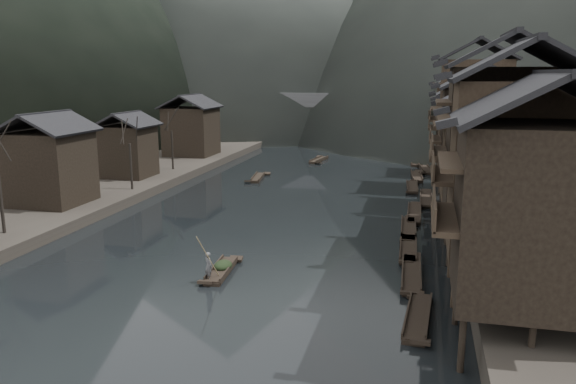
% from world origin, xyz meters
% --- Properties ---
extents(water, '(300.00, 300.00, 0.00)m').
position_xyz_m(water, '(0.00, 0.00, 0.00)').
color(water, black).
rests_on(water, ground).
extents(left_bank, '(40.00, 200.00, 1.20)m').
position_xyz_m(left_bank, '(-35.00, 40.00, 0.60)').
color(left_bank, '#2D2823').
rests_on(left_bank, ground).
extents(stilt_houses, '(9.00, 67.60, 16.38)m').
position_xyz_m(stilt_houses, '(17.28, 18.86, 8.77)').
color(stilt_houses, black).
rests_on(stilt_houses, ground).
extents(left_houses, '(8.10, 53.20, 8.73)m').
position_xyz_m(left_houses, '(-20.50, 20.12, 5.66)').
color(left_houses, black).
rests_on(left_houses, left_bank).
extents(bare_trees, '(3.89, 42.21, 7.78)m').
position_xyz_m(bare_trees, '(-17.00, 9.62, 6.44)').
color(bare_trees, black).
rests_on(bare_trees, left_bank).
extents(moored_sampans, '(3.19, 65.82, 0.47)m').
position_xyz_m(moored_sampans, '(11.93, 23.73, 0.20)').
color(moored_sampans, black).
rests_on(moored_sampans, water).
extents(midriver_boats, '(10.73, 33.05, 0.45)m').
position_xyz_m(midriver_boats, '(-2.93, 44.57, 0.20)').
color(midriver_boats, black).
rests_on(midriver_boats, water).
extents(stone_bridge, '(40.00, 6.00, 9.00)m').
position_xyz_m(stone_bridge, '(-0.00, 72.00, 5.11)').
color(stone_bridge, '#4C4C4F').
rests_on(stone_bridge, ground).
extents(hero_sampan, '(1.50, 5.24, 0.44)m').
position_xyz_m(hero_sampan, '(-0.04, -1.30, 0.20)').
color(hero_sampan, black).
rests_on(hero_sampan, water).
extents(cargo_heap, '(1.14, 1.50, 0.69)m').
position_xyz_m(cargo_heap, '(-0.02, -1.06, 0.78)').
color(cargo_heap, black).
rests_on(cargo_heap, hero_sampan).
extents(boatman, '(0.77, 0.74, 1.77)m').
position_xyz_m(boatman, '(-0.20, -3.10, 1.32)').
color(boatman, '#57585A').
rests_on(boatman, hero_sampan).
extents(bamboo_pole, '(0.96, 2.33, 3.95)m').
position_xyz_m(bamboo_pole, '(-0.00, -3.10, 4.19)').
color(bamboo_pole, '#8C7A51').
rests_on(bamboo_pole, boatman).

